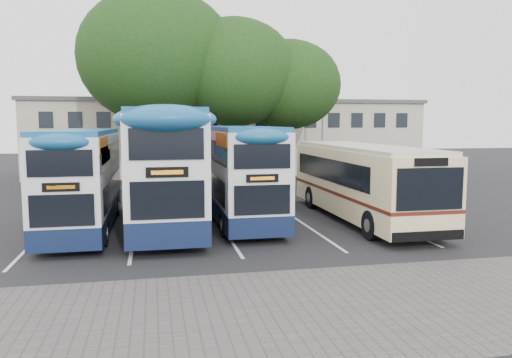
{
  "coord_description": "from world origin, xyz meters",
  "views": [
    {
      "loc": [
        -6.47,
        -15.64,
        4.29
      ],
      "look_at": [
        -2.19,
        5.0,
        1.91
      ],
      "focal_mm": 35.0,
      "sensor_mm": 36.0,
      "label": 1
    }
  ],
  "objects": [
    {
      "name": "bus_dd_mid",
      "position": [
        -6.05,
        5.67,
        2.63
      ],
      "size": [
        2.78,
        11.47,
        4.78
      ],
      "color": "#101B3C",
      "rests_on": "ground"
    },
    {
      "name": "tree_mid",
      "position": [
        -1.15,
        17.05,
        7.54
      ],
      "size": [
        8.25,
        8.25,
        11.06
      ],
      "color": "black",
      "rests_on": "ground"
    },
    {
      "name": "ground",
      "position": [
        0.0,
        0.0,
        0.0
      ],
      "size": [
        120.0,
        120.0,
        0.0
      ],
      "primitive_type": "plane",
      "color": "black",
      "rests_on": "ground"
    },
    {
      "name": "lamp_post",
      "position": [
        6.0,
        19.97,
        5.08
      ],
      "size": [
        0.25,
        1.05,
        9.06
      ],
      "color": "gray",
      "rests_on": "ground"
    },
    {
      "name": "bus_dd_right",
      "position": [
        -2.81,
        5.94,
        2.28
      ],
      "size": [
        2.4,
        9.92,
        4.13
      ],
      "color": "#101B3C",
      "rests_on": "ground"
    },
    {
      "name": "bus_single",
      "position": [
        2.56,
        4.93,
        1.87
      ],
      "size": [
        2.82,
        11.07,
        3.3
      ],
      "color": "beige",
      "rests_on": "ground"
    },
    {
      "name": "bay_lines",
      "position": [
        -3.75,
        5.0,
        0.01
      ],
      "size": [
        14.12,
        11.0,
        0.01
      ],
      "color": "silver",
      "rests_on": "ground"
    },
    {
      "name": "depot_building",
      "position": [
        0.0,
        26.99,
        3.15
      ],
      "size": [
        32.4,
        8.4,
        6.2
      ],
      "color": "#BEB199",
      "rests_on": "ground"
    },
    {
      "name": "tree_right",
      "position": [
        2.66,
        17.5,
        6.84
      ],
      "size": [
        7.08,
        7.08,
        9.86
      ],
      "color": "black",
      "rests_on": "ground"
    },
    {
      "name": "bus_dd_left",
      "position": [
        -9.25,
        5.24,
        2.21
      ],
      "size": [
        2.34,
        9.65,
        4.02
      ],
      "color": "#101B3C",
      "rests_on": "ground"
    },
    {
      "name": "tree_left",
      "position": [
        -6.04,
        17.95,
        8.5
      ],
      "size": [
        10.23,
        10.23,
        12.86
      ],
      "color": "black",
      "rests_on": "ground"
    },
    {
      "name": "paving_strip",
      "position": [
        -2.0,
        -5.0,
        0.01
      ],
      "size": [
        40.0,
        6.0,
        0.01
      ],
      "primitive_type": "cube",
      "color": "#595654",
      "rests_on": "ground"
    }
  ]
}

